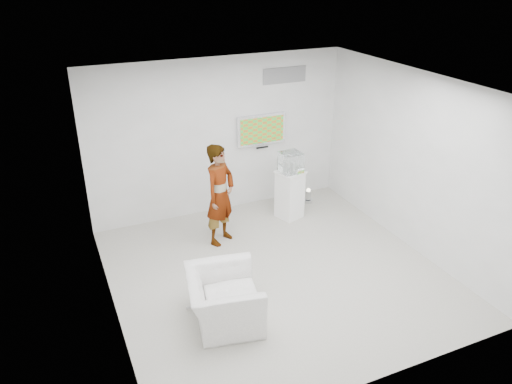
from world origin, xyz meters
The scene contains 10 objects.
room centered at (0.00, 0.00, 1.50)m, with size 5.01×5.01×3.00m.
tv centered at (0.85, 2.45, 1.55)m, with size 1.00×0.08×0.60m, color silver.
logo_decal centered at (1.35, 2.49, 2.55)m, with size 0.90×0.02×0.30m, color gray.
person centered at (-0.44, 1.30, 0.90)m, with size 0.66×0.43×1.80m, color white.
armchair centered at (-1.16, -0.75, 0.36)m, with size 1.10×0.96×0.72m, color white.
pedestal centered at (1.08, 1.63, 0.47)m, with size 0.46×0.46×0.95m, color white.
floor_uplight centered at (1.72, 2.03, 0.15)m, with size 0.19×0.19×0.29m, color silver.
vitrine centered at (1.08, 1.63, 1.13)m, with size 0.37×0.37×0.37m, color white.
console centered at (1.08, 1.63, 1.05)m, with size 0.05×0.15×0.21m, color white.
wii_remote centered at (-0.32, 1.56, 1.62)m, with size 0.03×0.13×0.03m, color white.
Camera 1 is at (-3.00, -5.97, 4.55)m, focal length 35.00 mm.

